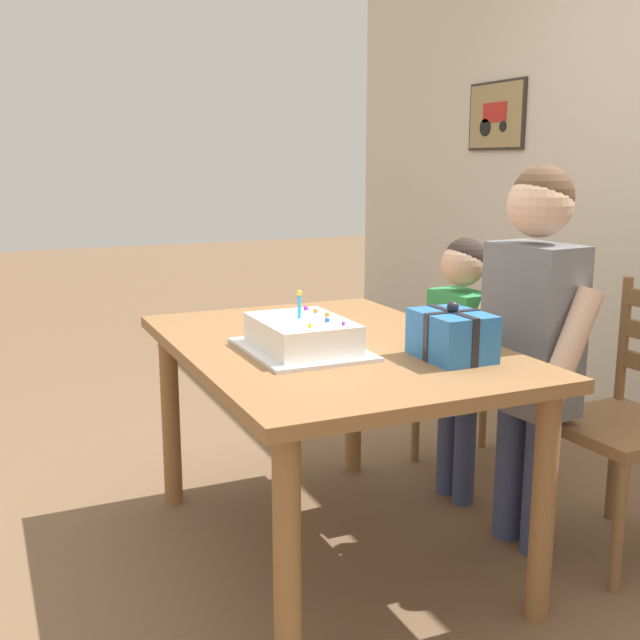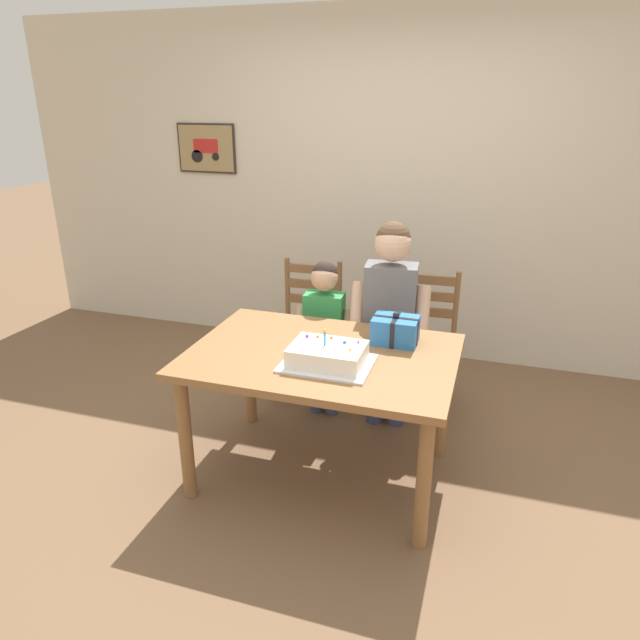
% 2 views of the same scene
% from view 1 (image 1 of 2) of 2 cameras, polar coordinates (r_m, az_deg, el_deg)
% --- Properties ---
extents(ground_plane, '(20.00, 20.00, 0.00)m').
position_cam_1_polar(ground_plane, '(2.77, 0.68, -16.83)').
color(ground_plane, brown).
extents(dining_table, '(1.37, 0.95, 0.74)m').
position_cam_1_polar(dining_table, '(2.52, 0.72, -3.85)').
color(dining_table, olive).
rests_on(dining_table, ground).
extents(birthday_cake, '(0.44, 0.34, 0.19)m').
position_cam_1_polar(birthday_cake, '(2.37, -1.36, -1.20)').
color(birthday_cake, silver).
rests_on(birthday_cake, dining_table).
extents(gift_box_red_large, '(0.24, 0.19, 0.18)m').
position_cam_1_polar(gift_box_red_large, '(2.32, 9.79, -1.12)').
color(gift_box_red_large, '#286BB7').
rests_on(gift_box_red_large, dining_table).
extents(chair_left, '(0.44, 0.44, 0.92)m').
position_cam_1_polar(chair_left, '(3.37, 12.37, -3.22)').
color(chair_left, brown).
rests_on(chair_left, ground).
extents(chair_right, '(0.43, 0.43, 0.92)m').
position_cam_1_polar(chair_right, '(2.80, 22.15, -6.94)').
color(chair_right, brown).
rests_on(chair_right, ground).
extents(child_older, '(0.49, 0.29, 1.31)m').
position_cam_1_polar(child_older, '(2.64, 15.57, -0.15)').
color(child_older, '#38426B').
rests_on(child_older, ground).
extents(child_younger, '(0.38, 0.22, 1.04)m').
position_cam_1_polar(child_younger, '(2.99, 10.37, -1.76)').
color(child_younger, '#38426B').
rests_on(child_younger, ground).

